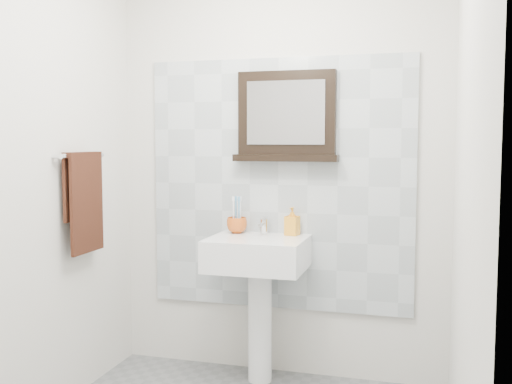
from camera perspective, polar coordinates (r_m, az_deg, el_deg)
back_wall at (r=3.59m, az=2.22°, el=2.31°), size 2.00×0.01×2.50m
front_wall at (r=1.55m, az=-17.64°, el=-1.24°), size 2.00×0.01×2.50m
left_wall at (r=3.03m, az=-21.85°, el=1.49°), size 0.01×2.20×2.50m
right_wall at (r=2.39m, az=19.40°, el=0.77°), size 0.01×2.20×2.50m
splashback at (r=3.59m, az=2.17°, el=0.70°), size 1.60×0.02×1.50m
pedestal_sink at (r=3.47m, az=0.17°, el=-7.36°), size 0.55×0.44×0.96m
toothbrush_cup at (r=3.59m, az=-1.84°, el=-3.18°), size 0.14×0.14×0.10m
toothbrushes at (r=3.59m, az=-1.80°, el=-1.98°), size 0.05×0.04×0.21m
soap_dispenser at (r=3.51m, az=3.47°, el=-2.78°), size 0.09×0.09×0.17m
framed_mirror at (r=3.54m, az=2.92°, el=6.99°), size 0.62×0.11×0.53m
towel_bar at (r=3.38m, az=-16.25°, el=3.34°), size 0.07×0.40×0.03m
hand_towel at (r=3.39m, az=-16.07°, el=-0.21°), size 0.06×0.30×0.55m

